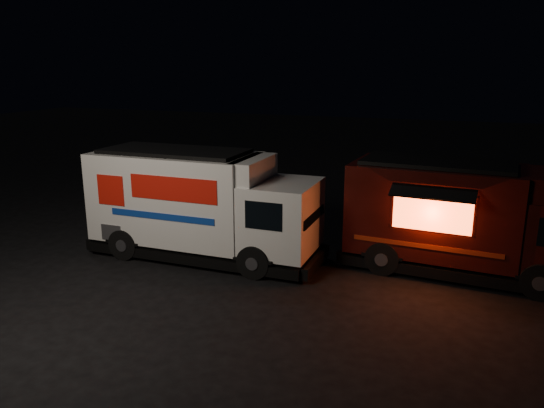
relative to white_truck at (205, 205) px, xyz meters
The scene contains 3 objects.
ground 2.77m from the white_truck, 49.13° to the right, with size 80.00×80.00×0.00m, color black.
white_truck is the anchor object (origin of this frame).
red_truck 6.39m from the white_truck, 10.71° to the left, with size 5.72×2.11×2.66m, color #350B09, non-canonical shape.
Camera 1 is at (4.61, -9.76, 4.84)m, focal length 35.00 mm.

